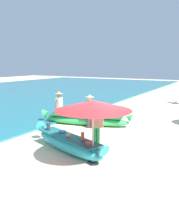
% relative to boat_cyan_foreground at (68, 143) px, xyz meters
% --- Properties ---
extents(ground_plane, '(80.00, 80.00, 0.00)m').
position_rel_boat_cyan_foreground_xyz_m(ground_plane, '(0.79, 0.74, -0.32)').
color(ground_plane, beige).
extents(boat_cyan_foreground, '(3.91, 1.91, 0.87)m').
position_rel_boat_cyan_foreground_xyz_m(boat_cyan_foreground, '(0.00, 0.00, 0.00)').
color(boat_cyan_foreground, '#33B2BC').
rests_on(boat_cyan_foreground, ground).
extents(boat_green_midground, '(4.79, 1.83, 0.82)m').
position_rel_boat_cyan_foreground_xyz_m(boat_green_midground, '(-1.42, 3.63, -0.03)').
color(boat_green_midground, '#38B760').
rests_on(boat_green_midground, ground).
extents(person_vendor_hatted, '(0.58, 0.44, 1.67)m').
position_rel_boat_cyan_foreground_xyz_m(person_vendor_hatted, '(-0.93, 3.22, 0.65)').
color(person_vendor_hatted, '#333842').
rests_on(person_vendor_hatted, ground).
extents(person_tourist_customer, '(0.56, 0.46, 1.64)m').
position_rel_boat_cyan_foreground_xyz_m(person_tourist_customer, '(0.85, 0.59, 0.61)').
color(person_tourist_customer, green).
rests_on(person_tourist_customer, ground).
extents(person_vendor_assistant, '(0.44, 0.56, 1.68)m').
position_rel_boat_cyan_foreground_xyz_m(person_vendor_assistant, '(-2.96, 3.47, 0.66)').
color(person_vendor_assistant, '#333842').
rests_on(person_vendor_assistant, ground).
extents(patio_umbrella_large, '(2.39, 2.39, 2.05)m').
position_rel_boat_cyan_foreground_xyz_m(patio_umbrella_large, '(1.33, -0.50, 1.56)').
color(patio_umbrella_large, '#B7B7BC').
rests_on(patio_umbrella_large, ground).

